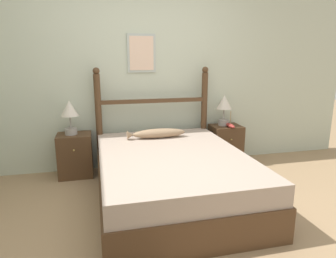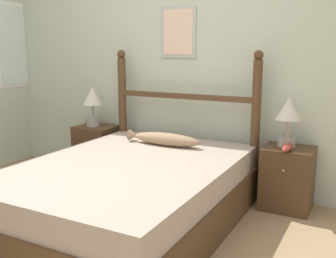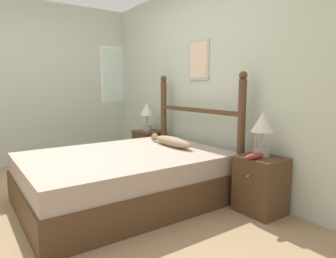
{
  "view_description": "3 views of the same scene",
  "coord_description": "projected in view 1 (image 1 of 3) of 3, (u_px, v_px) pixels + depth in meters",
  "views": [
    {
      "loc": [
        -0.57,
        -2.35,
        1.5
      ],
      "look_at": [
        0.22,
        0.91,
        0.7
      ],
      "focal_mm": 32.0,
      "sensor_mm": 36.0,
      "label": 1
    },
    {
      "loc": [
        1.83,
        -1.9,
        1.38
      ],
      "look_at": [
        0.26,
        1.07,
        0.7
      ],
      "focal_mm": 42.0,
      "sensor_mm": 36.0,
      "label": 2
    },
    {
      "loc": [
        2.99,
        -0.85,
        1.22
      ],
      "look_at": [
        0.26,
        1.06,
        0.75
      ],
      "focal_mm": 32.0,
      "sensor_mm": 36.0,
      "label": 3
    }
  ],
  "objects": [
    {
      "name": "ground_plane",
      "position": [
        168.0,
        228.0,
        2.7
      ],
      "size": [
        16.0,
        16.0,
        0.0
      ],
      "primitive_type": "plane",
      "color": "#9E7F5B"
    },
    {
      "name": "headboard",
      "position": [
        154.0,
        115.0,
        4.04
      ],
      "size": [
        1.53,
        0.09,
        1.38
      ],
      "color": "#4C331E",
      "rests_on": "ground_plane"
    },
    {
      "name": "wall_back",
      "position": [
        138.0,
        75.0,
        4.04
      ],
      "size": [
        6.4,
        0.08,
        2.55
      ],
      "color": "beige",
      "rests_on": "ground_plane"
    },
    {
      "name": "nightstand_left",
      "position": [
        75.0,
        155.0,
        3.85
      ],
      "size": [
        0.42,
        0.38,
        0.55
      ],
      "color": "#4C331E",
      "rests_on": "ground_plane"
    },
    {
      "name": "fish_pillow",
      "position": [
        157.0,
        133.0,
        3.73
      ],
      "size": [
        0.73,
        0.16,
        0.12
      ],
      "color": "#997A5B",
      "rests_on": "bed"
    },
    {
      "name": "table_lamp_right",
      "position": [
        224.0,
        106.0,
        4.22
      ],
      "size": [
        0.22,
        0.22,
        0.43
      ],
      "color": "gray",
      "rests_on": "nightstand_right"
    },
    {
      "name": "nightstand_right",
      "position": [
        225.0,
        144.0,
        4.33
      ],
      "size": [
        0.42,
        0.38,
        0.55
      ],
      "color": "#4C331E",
      "rests_on": "ground_plane"
    },
    {
      "name": "table_lamp_left",
      "position": [
        70.0,
        112.0,
        3.71
      ],
      "size": [
        0.22,
        0.22,
        0.43
      ],
      "color": "gray",
      "rests_on": "nightstand_left"
    },
    {
      "name": "model_boat",
      "position": [
        230.0,
        125.0,
        4.15
      ],
      "size": [
        0.07,
        0.26,
        0.23
      ],
      "color": "maroon",
      "rests_on": "nightstand_right"
    },
    {
      "name": "bed",
      "position": [
        172.0,
        176.0,
        3.21
      ],
      "size": [
        1.53,
        2.08,
        0.52
      ],
      "color": "#4C331E",
      "rests_on": "ground_plane"
    }
  ]
}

